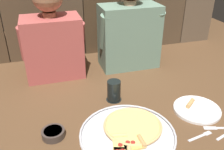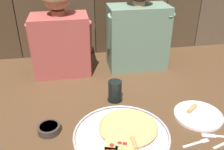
{
  "view_description": "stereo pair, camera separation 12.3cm",
  "coord_description": "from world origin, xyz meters",
  "px_view_note": "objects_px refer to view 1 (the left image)",
  "views": [
    {
      "loc": [
        -0.31,
        -0.94,
        0.76
      ],
      "look_at": [
        0.0,
        0.1,
        0.18
      ],
      "focal_mm": 39.62,
      "sensor_mm": 36.0,
      "label": 1
    },
    {
      "loc": [
        -0.19,
        -0.97,
        0.76
      ],
      "look_at": [
        0.0,
        0.1,
        0.18
      ],
      "focal_mm": 39.62,
      "sensor_mm": 36.0,
      "label": 2
    }
  ],
  "objects_px": {
    "drinking_glass": "(114,91)",
    "pizza_tray": "(129,131)",
    "diner_left": "(52,35)",
    "diner_right": "(129,27)",
    "dipping_bowl": "(53,133)",
    "dinner_plate": "(197,109)"
  },
  "relations": [
    {
      "from": "diner_left",
      "to": "diner_right",
      "type": "distance_m",
      "value": 0.5
    },
    {
      "from": "pizza_tray",
      "to": "diner_left",
      "type": "bearing_deg",
      "value": 111.38
    },
    {
      "from": "dipping_bowl",
      "to": "diner_left",
      "type": "xyz_separation_m",
      "value": [
        0.07,
        0.6,
        0.25
      ]
    },
    {
      "from": "drinking_glass",
      "to": "diner_left",
      "type": "relative_size",
      "value": 0.19
    },
    {
      "from": "pizza_tray",
      "to": "drinking_glass",
      "type": "xyz_separation_m",
      "value": [
        0.01,
        0.28,
        0.05
      ]
    },
    {
      "from": "diner_left",
      "to": "diner_right",
      "type": "xyz_separation_m",
      "value": [
        0.5,
        -0.0,
        0.01
      ]
    },
    {
      "from": "drinking_glass",
      "to": "diner_right",
      "type": "relative_size",
      "value": 0.18
    },
    {
      "from": "dipping_bowl",
      "to": "diner_right",
      "type": "bearing_deg",
      "value": 46.43
    },
    {
      "from": "pizza_tray",
      "to": "diner_left",
      "type": "relative_size",
      "value": 0.73
    },
    {
      "from": "pizza_tray",
      "to": "dipping_bowl",
      "type": "bearing_deg",
      "value": 167.33
    },
    {
      "from": "dipping_bowl",
      "to": "diner_left",
      "type": "distance_m",
      "value": 0.65
    },
    {
      "from": "dipping_bowl",
      "to": "diner_right",
      "type": "distance_m",
      "value": 0.86
    },
    {
      "from": "diner_left",
      "to": "diner_right",
      "type": "bearing_deg",
      "value": -0.04
    },
    {
      "from": "drinking_glass",
      "to": "diner_right",
      "type": "bearing_deg",
      "value": 60.17
    },
    {
      "from": "dipping_bowl",
      "to": "diner_right",
      "type": "relative_size",
      "value": 0.16
    },
    {
      "from": "dipping_bowl",
      "to": "diner_right",
      "type": "xyz_separation_m",
      "value": [
        0.57,
        0.6,
        0.26
      ]
    },
    {
      "from": "pizza_tray",
      "to": "diner_right",
      "type": "height_order",
      "value": "diner_right"
    },
    {
      "from": "diner_left",
      "to": "diner_right",
      "type": "height_order",
      "value": "diner_right"
    },
    {
      "from": "pizza_tray",
      "to": "diner_right",
      "type": "xyz_separation_m",
      "value": [
        0.24,
        0.67,
        0.27
      ]
    },
    {
      "from": "drinking_glass",
      "to": "pizza_tray",
      "type": "bearing_deg",
      "value": -92.31
    },
    {
      "from": "diner_left",
      "to": "pizza_tray",
      "type": "bearing_deg",
      "value": -68.62
    },
    {
      "from": "diner_right",
      "to": "dinner_plate",
      "type": "bearing_deg",
      "value": -75.95
    }
  ]
}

